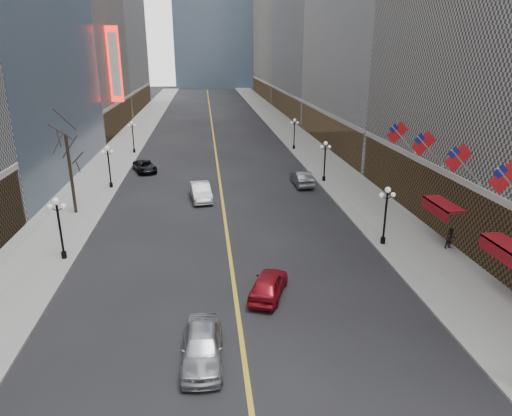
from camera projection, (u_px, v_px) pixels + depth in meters
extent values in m
cube|color=gray|center=(303.00, 144.00, 72.88)|extent=(6.00, 230.00, 0.15)
cube|color=gray|center=(123.00, 148.00, 69.92)|extent=(6.00, 230.00, 0.15)
cube|color=gold|center=(213.00, 135.00, 80.81)|extent=(0.25, 200.00, 0.02)
cube|color=#4E3E34|center=(476.00, 214.00, 34.01)|extent=(2.80, 41.00, 5.00)
cube|color=#4E3E34|center=(334.00, 130.00, 70.64)|extent=(2.80, 35.00, 5.00)
cube|color=gray|center=(343.00, 4.00, 100.58)|extent=(26.00, 40.00, 48.00)
cube|color=#4E3E34|center=(289.00, 103.00, 106.34)|extent=(2.80, 39.00, 5.00)
cube|color=#4E3E34|center=(265.00, 89.00, 146.72)|extent=(2.80, 45.00, 5.00)
cube|color=#4E3E34|center=(113.00, 117.00, 84.60)|extent=(2.80, 29.00, 5.00)
cube|color=#4E3E34|center=(137.00, 99.00, 116.53)|extent=(2.80, 37.00, 5.00)
cylinder|color=black|center=(383.00, 240.00, 34.97)|extent=(0.36, 0.36, 0.50)
cylinder|color=black|center=(385.00, 219.00, 34.40)|extent=(0.16, 0.16, 4.00)
sphere|color=white|center=(388.00, 190.00, 33.65)|extent=(0.44, 0.44, 0.44)
sphere|color=white|center=(382.00, 195.00, 33.73)|extent=(0.36, 0.36, 0.36)
sphere|color=white|center=(393.00, 195.00, 33.83)|extent=(0.36, 0.36, 0.36)
cylinder|color=black|center=(324.00, 179.00, 51.88)|extent=(0.36, 0.36, 0.50)
cylinder|color=black|center=(325.00, 164.00, 51.31)|extent=(0.16, 0.16, 4.00)
sphere|color=white|center=(326.00, 143.00, 50.56)|extent=(0.44, 0.44, 0.44)
sphere|color=white|center=(322.00, 147.00, 50.64)|extent=(0.36, 0.36, 0.36)
sphere|color=white|center=(329.00, 147.00, 50.74)|extent=(0.36, 0.36, 0.36)
cylinder|color=black|center=(294.00, 147.00, 68.79)|extent=(0.36, 0.36, 0.50)
cylinder|color=black|center=(294.00, 136.00, 68.21)|extent=(0.16, 0.16, 4.00)
sphere|color=white|center=(295.00, 120.00, 67.46)|extent=(0.44, 0.44, 0.44)
sphere|color=white|center=(292.00, 123.00, 67.55)|extent=(0.36, 0.36, 0.36)
sphere|color=white|center=(298.00, 123.00, 67.64)|extent=(0.36, 0.36, 0.36)
cylinder|color=black|center=(64.00, 255.00, 32.48)|extent=(0.36, 0.36, 0.50)
cylinder|color=black|center=(61.00, 232.00, 31.90)|extent=(0.16, 0.16, 4.00)
sphere|color=white|center=(56.00, 201.00, 31.15)|extent=(0.44, 0.44, 0.44)
sphere|color=white|center=(50.00, 207.00, 31.24)|extent=(0.36, 0.36, 0.36)
sphere|color=white|center=(63.00, 206.00, 31.33)|extent=(0.36, 0.36, 0.36)
cylinder|color=black|center=(111.00, 185.00, 49.38)|extent=(0.36, 0.36, 0.50)
cylinder|color=black|center=(109.00, 169.00, 48.81)|extent=(0.16, 0.16, 4.00)
sphere|color=white|center=(107.00, 148.00, 48.06)|extent=(0.44, 0.44, 0.44)
sphere|color=white|center=(103.00, 152.00, 48.14)|extent=(0.36, 0.36, 0.36)
sphere|color=white|center=(112.00, 152.00, 48.24)|extent=(0.36, 0.36, 0.36)
cylinder|color=black|center=(134.00, 151.00, 66.29)|extent=(0.36, 0.36, 0.50)
cylinder|color=black|center=(133.00, 139.00, 65.72)|extent=(0.16, 0.16, 4.00)
sphere|color=white|center=(132.00, 123.00, 64.97)|extent=(0.44, 0.44, 0.44)
sphere|color=white|center=(129.00, 126.00, 65.05)|extent=(0.36, 0.36, 0.36)
sphere|color=white|center=(135.00, 126.00, 65.14)|extent=(0.36, 0.36, 0.36)
cube|color=red|center=(505.00, 177.00, 25.51)|extent=(1.94, 0.04, 1.94)
cube|color=navy|center=(501.00, 171.00, 25.36)|extent=(0.88, 0.06, 0.88)
cylinder|color=#B2B2B7|center=(466.00, 167.00, 30.49)|extent=(2.49, 0.12, 2.49)
cube|color=red|center=(458.00, 158.00, 30.21)|extent=(1.94, 0.04, 1.94)
cube|color=navy|center=(454.00, 153.00, 30.05)|extent=(0.88, 0.06, 0.88)
cylinder|color=#B2B2B7|center=(431.00, 151.00, 35.18)|extent=(2.49, 0.12, 2.49)
cube|color=red|center=(424.00, 143.00, 34.90)|extent=(1.94, 0.04, 1.94)
cube|color=navy|center=(420.00, 139.00, 34.75)|extent=(0.88, 0.06, 0.88)
cylinder|color=#B2B2B7|center=(404.00, 140.00, 39.88)|extent=(2.49, 0.12, 2.49)
cube|color=red|center=(397.00, 132.00, 39.60)|extent=(1.94, 0.04, 1.94)
cube|color=navy|center=(394.00, 128.00, 39.45)|extent=(0.88, 0.06, 0.88)
cube|color=maroon|center=(511.00, 246.00, 27.02)|extent=(1.40, 4.00, 0.15)
cube|color=maroon|center=(499.00, 253.00, 27.08)|extent=(0.10, 4.00, 0.90)
cube|color=maroon|center=(443.00, 204.00, 34.53)|extent=(1.40, 4.00, 0.15)
cube|color=maroon|center=(435.00, 209.00, 34.60)|extent=(0.10, 4.00, 0.90)
cube|color=red|center=(115.00, 65.00, 75.22)|extent=(2.00, 0.50, 12.00)
cube|color=white|center=(115.00, 65.00, 75.22)|extent=(1.40, 0.55, 10.00)
cylinder|color=#2D231C|center=(71.00, 174.00, 40.59)|extent=(0.28, 0.28, 7.20)
imported|color=#A8ABB0|center=(202.00, 346.00, 21.73)|extent=(2.10, 4.92, 1.66)
imported|color=#B9B9BB|center=(201.00, 192.00, 45.52)|extent=(2.40, 5.35, 1.70)
imported|color=black|center=(145.00, 166.00, 56.16)|extent=(3.70, 5.38, 1.37)
imported|color=maroon|center=(268.00, 285.00, 27.61)|extent=(3.26, 4.80, 1.52)
imported|color=#505559|center=(302.00, 178.00, 50.43)|extent=(1.84, 4.98, 1.63)
imported|color=black|center=(451.00, 239.00, 33.87)|extent=(0.84, 0.56, 1.60)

